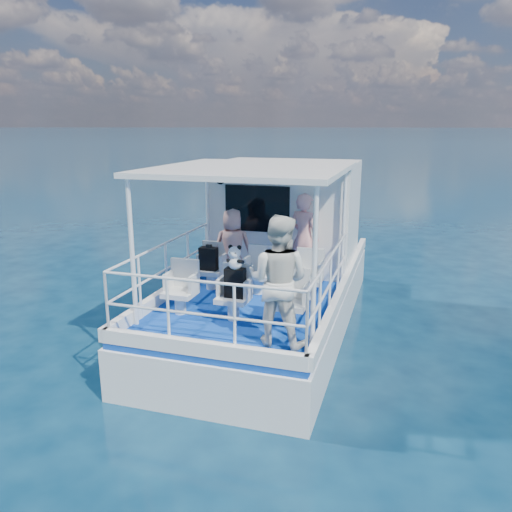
# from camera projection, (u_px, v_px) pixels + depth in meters

# --- Properties ---
(ground) EXTENTS (2000.00, 2000.00, 0.00)m
(ground) POSITION_uv_depth(u_px,v_px,m) (255.00, 344.00, 8.99)
(ground) COLOR #08243C
(ground) RESTS_ON ground
(hull) EXTENTS (3.00, 7.00, 1.60)m
(hull) POSITION_uv_depth(u_px,v_px,m) (270.00, 324.00, 9.92)
(hull) COLOR white
(hull) RESTS_ON ground
(deck) EXTENTS (2.90, 6.90, 0.10)m
(deck) POSITION_uv_depth(u_px,v_px,m) (270.00, 283.00, 9.70)
(deck) COLOR #0B379C
(deck) RESTS_ON hull
(cabin) EXTENTS (2.85, 2.00, 2.20)m
(cabin) POSITION_uv_depth(u_px,v_px,m) (287.00, 214.00, 10.61)
(cabin) COLOR white
(cabin) RESTS_ON deck
(canopy) EXTENTS (3.00, 3.20, 0.08)m
(canopy) POSITION_uv_depth(u_px,v_px,m) (251.00, 169.00, 8.01)
(canopy) COLOR white
(canopy) RESTS_ON cabin
(canopy_posts) EXTENTS (2.77, 2.97, 2.20)m
(canopy_posts) POSITION_uv_depth(u_px,v_px,m) (250.00, 239.00, 8.26)
(canopy_posts) COLOR white
(canopy_posts) RESTS_ON deck
(railings) EXTENTS (2.84, 3.59, 1.00)m
(railings) POSITION_uv_depth(u_px,v_px,m) (244.00, 279.00, 8.11)
(railings) COLOR white
(railings) RESTS_ON deck
(seat_port_fwd) EXTENTS (0.48, 0.46, 0.38)m
(seat_port_fwd) POSITION_uv_depth(u_px,v_px,m) (211.00, 279.00, 9.16)
(seat_port_fwd) COLOR silver
(seat_port_fwd) RESTS_ON deck
(seat_center_fwd) EXTENTS (0.48, 0.46, 0.38)m
(seat_center_fwd) POSITION_uv_depth(u_px,v_px,m) (258.00, 283.00, 8.90)
(seat_center_fwd) COLOR silver
(seat_center_fwd) RESTS_ON deck
(seat_stbd_fwd) EXTENTS (0.48, 0.46, 0.38)m
(seat_stbd_fwd) POSITION_uv_depth(u_px,v_px,m) (307.00, 288.00, 8.65)
(seat_stbd_fwd) COLOR silver
(seat_stbd_fwd) RESTS_ON deck
(seat_port_aft) EXTENTS (0.48, 0.46, 0.38)m
(seat_port_aft) POSITION_uv_depth(u_px,v_px,m) (180.00, 302.00, 7.96)
(seat_port_aft) COLOR silver
(seat_port_aft) RESTS_ON deck
(seat_center_aft) EXTENTS (0.48, 0.46, 0.38)m
(seat_center_aft) POSITION_uv_depth(u_px,v_px,m) (233.00, 308.00, 7.70)
(seat_center_aft) COLOR silver
(seat_center_aft) RESTS_ON deck
(seat_stbd_aft) EXTENTS (0.48, 0.46, 0.38)m
(seat_stbd_aft) POSITION_uv_depth(u_px,v_px,m) (290.00, 314.00, 7.44)
(seat_stbd_aft) COLOR silver
(seat_stbd_aft) RESTS_ON deck
(passenger_port_fwd) EXTENTS (0.63, 0.53, 1.46)m
(passenger_port_fwd) POSITION_uv_depth(u_px,v_px,m) (233.00, 248.00, 9.22)
(passenger_port_fwd) COLOR tan
(passenger_port_fwd) RESTS_ON deck
(passenger_stbd_fwd) EXTENTS (0.73, 0.60, 1.72)m
(passenger_stbd_fwd) POSITION_uv_depth(u_px,v_px,m) (304.00, 239.00, 9.35)
(passenger_stbd_fwd) COLOR pink
(passenger_stbd_fwd) RESTS_ON deck
(passenger_stbd_aft) EXTENTS (0.93, 0.76, 1.80)m
(passenger_stbd_aft) POSITION_uv_depth(u_px,v_px,m) (278.00, 281.00, 6.71)
(passenger_stbd_aft) COLOR silver
(passenger_stbd_aft) RESTS_ON deck
(backpack_port) EXTENTS (0.32, 0.18, 0.42)m
(backpack_port) POSITION_uv_depth(u_px,v_px,m) (209.00, 259.00, 9.01)
(backpack_port) COLOR black
(backpack_port) RESTS_ON seat_port_fwd
(backpack_center) EXTENTS (0.30, 0.17, 0.46)m
(backpack_center) POSITION_uv_depth(u_px,v_px,m) (235.00, 283.00, 7.57)
(backpack_center) COLOR black
(backpack_center) RESTS_ON seat_center_aft
(compact_camera) EXTENTS (0.10, 0.06, 0.06)m
(compact_camera) POSITION_uv_depth(u_px,v_px,m) (209.00, 246.00, 8.94)
(compact_camera) COLOR black
(compact_camera) RESTS_ON backpack_port
(panda) EXTENTS (0.24, 0.20, 0.36)m
(panda) POSITION_uv_depth(u_px,v_px,m) (235.00, 257.00, 7.44)
(panda) COLOR white
(panda) RESTS_ON backpack_center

